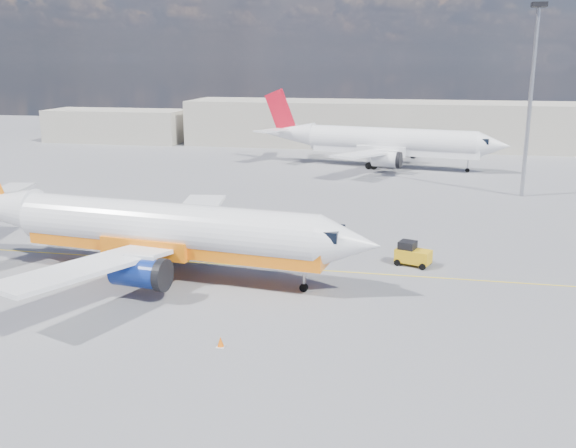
% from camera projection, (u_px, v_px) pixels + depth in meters
% --- Properties ---
extents(ground, '(240.00, 240.00, 0.00)m').
position_uv_depth(ground, '(248.00, 279.00, 46.32)').
color(ground, slate).
rests_on(ground, ground).
extents(taxi_line, '(70.00, 0.15, 0.01)m').
position_uv_depth(taxi_line, '(258.00, 266.00, 49.17)').
color(taxi_line, yellow).
rests_on(taxi_line, ground).
extents(terminal_main, '(70.00, 14.00, 8.00)m').
position_uv_depth(terminal_main, '(381.00, 124.00, 115.54)').
color(terminal_main, '#B4AB9B').
rests_on(terminal_main, ground).
extents(terminal_annex, '(26.00, 10.00, 6.00)m').
position_uv_depth(terminal_annex, '(117.00, 126.00, 122.51)').
color(terminal_annex, '#B4AB9B').
rests_on(terminal_annex, ground).
extents(main_jet, '(34.65, 27.18, 10.49)m').
position_uv_depth(main_jet, '(153.00, 229.00, 46.47)').
color(main_jet, white).
rests_on(main_jet, ground).
extents(second_jet, '(36.63, 28.34, 11.05)m').
position_uv_depth(second_jet, '(384.00, 142.00, 93.15)').
color(second_jet, white).
rests_on(second_jet, ground).
extents(gse_tug, '(2.93, 2.34, 1.86)m').
position_uv_depth(gse_tug, '(412.00, 254.00, 49.23)').
color(gse_tug, black).
rests_on(gse_tug, ground).
extents(traffic_cone, '(0.43, 0.43, 0.61)m').
position_uv_depth(traffic_cone, '(221.00, 342.00, 35.36)').
color(traffic_cone, white).
rests_on(traffic_cone, ground).
extents(floodlight_mast, '(1.56, 1.56, 21.34)m').
position_uv_depth(floodlight_mast, '(532.00, 83.00, 71.03)').
color(floodlight_mast, '#9C9DA4').
rests_on(floodlight_mast, ground).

